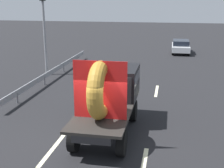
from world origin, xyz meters
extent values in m
plane|color=black|center=(0.00, 0.00, 0.00)|extent=(120.00, 120.00, 0.00)
cylinder|color=black|center=(-0.68, 2.52, 0.46)|extent=(0.28, 0.92, 0.92)
cylinder|color=black|center=(1.02, 2.52, 0.46)|extent=(0.28, 0.92, 0.92)
cylinder|color=black|center=(-0.68, -0.71, 0.46)|extent=(0.28, 0.92, 0.92)
cylinder|color=black|center=(1.02, -0.71, 0.46)|extent=(0.28, 0.92, 0.92)
cube|color=black|center=(0.17, 0.98, 0.91)|extent=(1.30, 5.23, 0.25)
cube|color=black|center=(0.17, 2.52, 1.71)|extent=(2.00, 2.15, 1.35)
cube|color=black|center=(0.17, 2.47, 2.01)|extent=(2.02, 2.04, 0.44)
cube|color=black|center=(0.17, -0.09, 1.08)|extent=(2.00, 3.08, 0.10)
cube|color=black|center=(0.17, 1.39, 1.68)|extent=(1.80, 0.08, 1.10)
torus|color=#B7842D|center=(0.17, -0.24, 2.17)|extent=(0.56, 2.07, 2.07)
cube|color=red|center=(0.17, -0.24, 2.17)|extent=(1.90, 0.03, 2.07)
cylinder|color=black|center=(2.77, 21.93, 0.30)|extent=(0.21, 0.60, 0.60)
cylinder|color=black|center=(4.23, 21.93, 0.30)|extent=(0.21, 0.60, 0.60)
cylinder|color=black|center=(2.77, 19.41, 0.30)|extent=(0.21, 0.60, 0.60)
cylinder|color=black|center=(4.23, 19.41, 0.30)|extent=(0.21, 0.60, 0.60)
cube|color=silver|center=(3.50, 20.67, 0.56)|extent=(1.69, 3.93, 0.52)
cube|color=black|center=(3.50, 20.58, 1.05)|extent=(1.52, 2.20, 0.47)
cylinder|color=gray|center=(-6.05, 9.81, 2.54)|extent=(0.16, 0.16, 5.08)
cube|color=gray|center=(-5.14, 8.98, 0.55)|extent=(0.06, 14.16, 0.32)
cylinder|color=slate|center=(-5.14, 3.67, 0.28)|extent=(0.10, 0.10, 0.55)
cylinder|color=slate|center=(-5.14, 7.21, 0.28)|extent=(0.10, 0.10, 0.55)
cylinder|color=slate|center=(-5.14, 10.75, 0.28)|extent=(0.10, 0.10, 0.55)
cylinder|color=slate|center=(-5.14, 14.29, 0.28)|extent=(0.10, 0.10, 0.55)
cube|color=beige|center=(-1.49, -0.69, 0.00)|extent=(0.16, 2.70, 0.01)
cube|color=beige|center=(-1.49, 6.56, 0.00)|extent=(0.16, 2.42, 0.01)
cube|color=beige|center=(1.83, -1.25, 0.00)|extent=(0.16, 2.39, 0.01)
cube|color=beige|center=(1.83, 7.21, 0.00)|extent=(0.16, 2.33, 0.01)
camera|label=1|loc=(2.49, -10.17, 5.25)|focal=49.22mm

